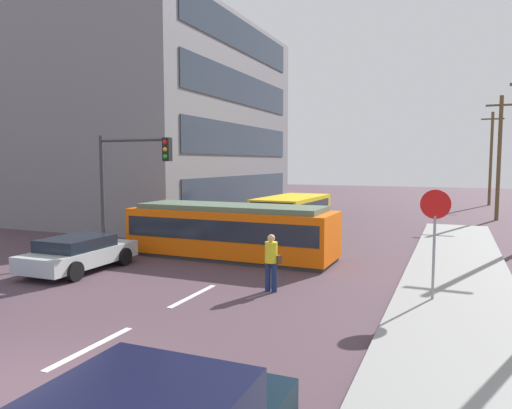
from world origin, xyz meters
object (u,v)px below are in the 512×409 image
at_px(pedestrian_crossing, 271,259).
at_px(traffic_light_mast, 129,172).
at_px(parked_sedan_mid, 79,253).
at_px(stop_sign, 435,221).
at_px(city_bus, 292,212).
at_px(parked_sedan_far, 196,224).
at_px(utility_pole_far, 499,156).
at_px(utility_pole_distant, 491,157).
at_px(streetcar_tram, 231,230).

height_order(pedestrian_crossing, traffic_light_mast, traffic_light_mast).
bearing_deg(parked_sedan_mid, stop_sign, 3.43).
bearing_deg(parked_sedan_mid, traffic_light_mast, 73.23).
height_order(city_bus, parked_sedan_far, city_bus).
xyz_separation_m(pedestrian_crossing, utility_pole_far, (7.30, 21.34, 3.19)).
distance_m(pedestrian_crossing, stop_sign, 4.54).
distance_m(utility_pole_far, utility_pole_distant, 11.68).
distance_m(city_bus, pedestrian_crossing, 11.64).
distance_m(stop_sign, utility_pole_distant, 32.69).
xyz_separation_m(city_bus, utility_pole_distant, (10.69, 21.81, 3.09)).
height_order(pedestrian_crossing, parked_sedan_mid, pedestrian_crossing).
xyz_separation_m(city_bus, parked_sedan_far, (-3.94, -3.28, -0.47)).
relative_size(parked_sedan_mid, traffic_light_mast, 0.89).
bearing_deg(streetcar_tram, pedestrian_crossing, -50.91).
height_order(parked_sedan_far, traffic_light_mast, traffic_light_mast).
bearing_deg(parked_sedan_mid, pedestrian_crossing, 1.13).
relative_size(utility_pole_far, utility_pole_distant, 0.99).
distance_m(city_bus, utility_pole_distant, 24.48).
relative_size(city_bus, parked_sedan_mid, 1.40).
bearing_deg(utility_pole_far, traffic_light_mast, -125.18).
xyz_separation_m(streetcar_tram, parked_sedan_mid, (-3.79, -4.11, -0.45)).
bearing_deg(pedestrian_crossing, stop_sign, 7.13).
distance_m(streetcar_tram, parked_sedan_mid, 5.61).
height_order(stop_sign, utility_pole_distant, utility_pole_distant).
relative_size(parked_sedan_far, utility_pole_far, 0.56).
bearing_deg(stop_sign, traffic_light_mast, 172.84).
bearing_deg(utility_pole_far, stop_sign, -98.12).
relative_size(streetcar_tram, parked_sedan_far, 1.84).
bearing_deg(pedestrian_crossing, traffic_light_mast, 163.55).
xyz_separation_m(pedestrian_crossing, parked_sedan_far, (-7.09, 7.93, -0.32)).
relative_size(pedestrian_crossing, utility_pole_distant, 0.21).
relative_size(pedestrian_crossing, traffic_light_mast, 0.35).
xyz_separation_m(parked_sedan_mid, traffic_light_mast, (0.61, 2.03, 2.73)).
xyz_separation_m(streetcar_tram, stop_sign, (7.56, -3.43, 1.12)).
distance_m(streetcar_tram, pedestrian_crossing, 5.11).
height_order(utility_pole_far, utility_pole_distant, utility_pole_distant).
height_order(streetcar_tram, pedestrian_crossing, streetcar_tram).
xyz_separation_m(parked_sedan_mid, stop_sign, (11.35, 0.68, 1.57)).
bearing_deg(city_bus, stop_sign, -54.97).
xyz_separation_m(streetcar_tram, pedestrian_crossing, (3.22, -3.97, -0.13)).
bearing_deg(utility_pole_far, utility_pole_distant, 88.80).
bearing_deg(city_bus, parked_sedan_mid, -108.86).
xyz_separation_m(parked_sedan_mid, parked_sedan_far, (-0.07, 8.07, 0.00)).
distance_m(city_bus, stop_sign, 13.07).
bearing_deg(streetcar_tram, stop_sign, -24.38).
height_order(pedestrian_crossing, utility_pole_distant, utility_pole_distant).
distance_m(parked_sedan_mid, traffic_light_mast, 3.46).
relative_size(streetcar_tram, traffic_light_mast, 1.73).
xyz_separation_m(traffic_light_mast, utility_pole_far, (13.71, 19.45, 0.78)).
xyz_separation_m(pedestrian_crossing, traffic_light_mast, (-6.41, 1.89, 2.41)).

